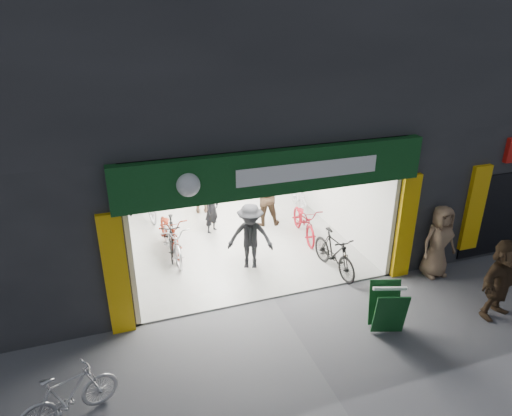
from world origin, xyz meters
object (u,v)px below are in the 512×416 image
bike_left_front (173,240)px  sandwich_board (387,307)px  bike_right_front (334,253)px  parked_bike (68,396)px  pedestrian_near (439,241)px

bike_left_front → sandwich_board: bearing=-53.9°
bike_right_front → parked_bike: bearing=-161.7°
parked_bike → sandwich_board: sandwich_board is taller
parked_bike → pedestrian_near: 8.43m
bike_right_front → sandwich_board: size_ratio=1.81×
bike_right_front → sandwich_board: bike_right_front is taller
pedestrian_near → parked_bike: bearing=-168.3°
bike_right_front → pedestrian_near: size_ratio=0.98×
bike_right_front → parked_bike: (-5.98, -2.61, -0.06)m
bike_left_front → sandwich_board: bike_left_front is taller
bike_left_front → bike_right_front: size_ratio=1.09×
pedestrian_near → sandwich_board: (-2.31, -1.42, -0.37)m
pedestrian_near → sandwich_board: 2.74m
pedestrian_near → bike_right_front: bearing=158.3°
bike_right_front → sandwich_board: (-0.05, -2.32, 0.01)m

